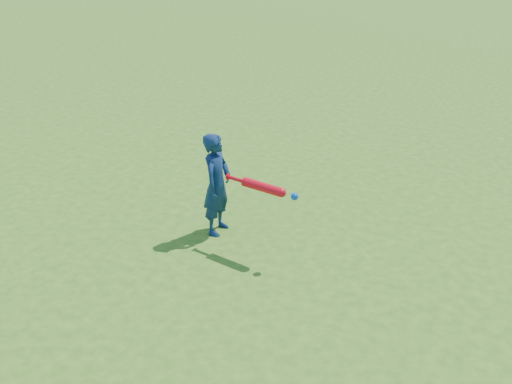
% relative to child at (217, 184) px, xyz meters
% --- Properties ---
extents(ground, '(80.00, 80.00, 0.00)m').
position_rel_child_xyz_m(ground, '(0.49, 0.44, -0.56)').
color(ground, '#356818').
rests_on(ground, ground).
extents(child, '(0.29, 0.42, 1.12)m').
position_rel_child_xyz_m(child, '(0.00, 0.00, 0.00)').
color(child, '#10264C').
rests_on(child, ground).
extents(bat_swing, '(0.83, 0.20, 0.09)m').
position_rel_child_xyz_m(bat_swing, '(0.63, -0.16, 0.16)').
color(bat_swing, red).
rests_on(bat_swing, ground).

